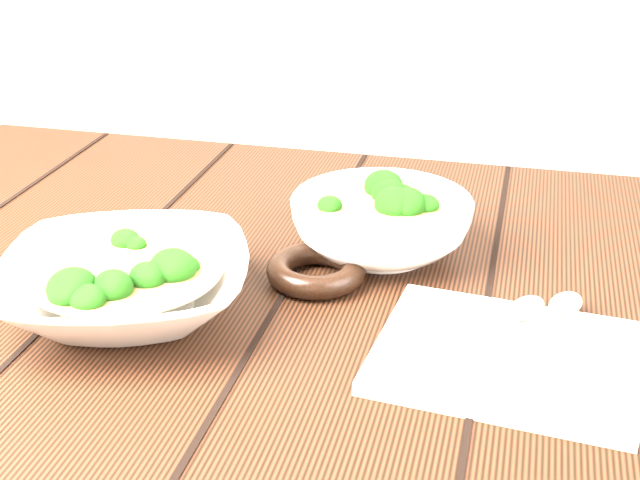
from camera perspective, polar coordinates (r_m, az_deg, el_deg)
table at (r=0.97m, az=-0.65°, el=-9.09°), size 1.20×0.80×0.75m
soup_bowl_front at (r=0.87m, az=-12.30°, el=-2.68°), size 0.30×0.30×0.07m
soup_bowl_back at (r=0.97m, az=3.93°, el=1.05°), size 0.26×0.26×0.07m
trivet at (r=0.91m, az=-0.25°, el=-1.95°), size 0.13×0.13×0.03m
napkin at (r=0.80m, az=11.84°, el=-7.35°), size 0.24×0.21×0.01m
spoon_left at (r=0.83m, az=12.17°, el=-5.28°), size 0.08×0.18×0.01m
spoon_right at (r=0.85m, az=14.75°, el=-5.01°), size 0.07×0.18×0.01m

